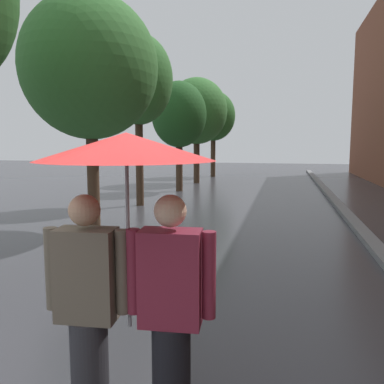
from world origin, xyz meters
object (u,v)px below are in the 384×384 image
at_px(street_tree_2, 138,80).
at_px(street_tree_4, 197,111).
at_px(street_tree_5, 213,116).
at_px(couple_under_umbrella, 128,238).
at_px(street_tree_1, 90,68).
at_px(street_tree_3, 179,115).

height_order(street_tree_2, street_tree_4, street_tree_2).
bearing_deg(street_tree_5, couple_under_umbrella, -81.26).
relative_size(street_tree_2, street_tree_5, 1.05).
distance_m(street_tree_2, couple_under_umbrella, 10.71).
height_order(street_tree_1, street_tree_3, street_tree_1).
height_order(street_tree_1, street_tree_5, street_tree_1).
bearing_deg(street_tree_4, street_tree_5, 88.51).
relative_size(street_tree_1, couple_under_umbrella, 2.54).
bearing_deg(street_tree_2, street_tree_5, 88.47).
height_order(street_tree_3, couple_under_umbrella, street_tree_3).
relative_size(street_tree_1, street_tree_2, 0.97).
distance_m(street_tree_2, street_tree_3, 4.22).
bearing_deg(street_tree_2, couple_under_umbrella, -69.53).
height_order(street_tree_2, street_tree_5, street_tree_2).
height_order(street_tree_3, street_tree_4, street_tree_4).
bearing_deg(street_tree_1, street_tree_5, 90.02).
relative_size(street_tree_1, street_tree_4, 0.99).
relative_size(street_tree_2, street_tree_4, 1.03).
height_order(street_tree_2, street_tree_3, street_tree_2).
bearing_deg(street_tree_4, street_tree_1, -89.43).
xyz_separation_m(street_tree_1, couple_under_umbrella, (3.31, -5.89, -2.30)).
xyz_separation_m(street_tree_2, street_tree_4, (0.21, 7.65, -0.37)).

